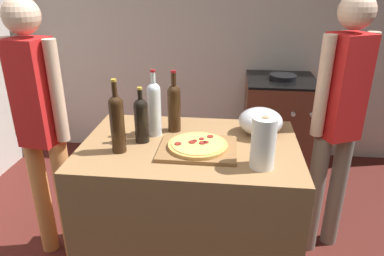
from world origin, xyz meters
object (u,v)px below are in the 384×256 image
Objects in this scene: person_in_stripes at (40,122)px; person_in_red at (339,116)px; wine_bottle_dark at (174,106)px; stove at (277,125)px; pizza at (198,145)px; paper_towel_roll at (263,143)px; mixing_bowl at (260,121)px; wine_bottle_amber at (141,118)px; wine_bottle_clear at (117,121)px; wine_bottle_green at (154,107)px.

person_in_stripes is 1.81m from person_in_red.
wine_bottle_dark is 1.65m from stove.
person_in_stripes is (-1.58, -1.35, 0.50)m from stove.
stove is (0.61, 1.56, -0.51)m from pizza.
person_in_red is (0.51, 0.62, -0.08)m from paper_towel_roll.
paper_towel_roll is (0.32, -0.14, 0.09)m from pizza.
mixing_bowl is 0.15× the size of person_in_stripes.
wine_bottle_amber is 0.18× the size of person_in_red.
person_in_stripes is at bearing -177.64° from wine_bottle_dark.
person_in_red reaches higher than wine_bottle_clear.
stove is (0.77, 1.31, -0.63)m from wine_bottle_dark.
wine_bottle_clear is 0.27m from wine_bottle_green.
person_in_red reaches higher than mixing_bowl.
wine_bottle_amber is at bearing -165.09° from mixing_bowl.
person_in_stripes is at bearing -171.52° from person_in_red.
person_in_red reaches higher than wine_bottle_amber.
wine_bottle_clear is (-0.24, -0.30, 0.01)m from wine_bottle_dark.
wine_bottle_amber is at bearing 55.77° from wine_bottle_clear.
person_in_red is (1.09, 0.31, -0.12)m from wine_bottle_green.
pizza is at bearing -56.70° from wine_bottle_dark.
wine_bottle_clear is at bearing -124.23° from wine_bottle_amber.
pizza is at bearing -143.07° from mixing_bowl.
pizza reaches higher than stove.
wine_bottle_amber is 0.11m from wine_bottle_green.
wine_bottle_green is at bearing 58.14° from wine_bottle_clear.
person_in_stripes is at bearing 167.67° from pizza.
paper_towel_roll reaches higher than pizza.
wine_bottle_amber is 0.32× the size of stove.
stove is 1.22m from person_in_red.
paper_towel_roll is at bearing -38.78° from wine_bottle_dark.
wine_bottle_dark is 0.94× the size of wine_bottle_clear.
wine_bottle_clear is at bearing -121.86° from wine_bottle_green.
wine_bottle_clear is (-0.73, -0.30, 0.09)m from mixing_bowl.
wine_bottle_green is at bearing -3.08° from person_in_stripes.
wine_bottle_clear is 1.34m from person_in_red.
paper_towel_roll reaches higher than stove.
person_in_red is (0.83, 0.48, 0.01)m from pizza.
pizza is at bearing -111.45° from stove.
wine_bottle_green is at bearing -144.36° from wine_bottle_dark.
mixing_bowl is 0.60m from wine_bottle_green.
wine_bottle_green is 0.72m from person_in_stripes.
person_in_red is at bearing 15.72° from wine_bottle_green.
wine_bottle_dark is at bearing -120.50° from stove.
wine_bottle_amber is at bearing -132.18° from wine_bottle_dark.
pizza is at bearing -149.86° from person_in_red.
stove is 2.14m from person_in_stripes.
mixing_bowl is 1.45m from stove.
person_in_stripes reaches higher than stove.
pizza is 0.42m from mixing_bowl.
person_in_red is at bearing 24.96° from mixing_bowl.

